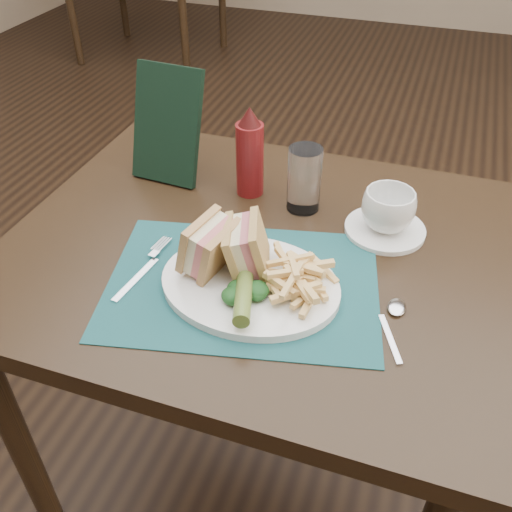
# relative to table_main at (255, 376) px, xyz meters

# --- Properties ---
(floor) EXTENTS (7.00, 7.00, 0.00)m
(floor) POSITION_rel_table_main_xyz_m (0.00, 0.50, -0.38)
(floor) COLOR black
(floor) RESTS_ON ground
(wall_back) EXTENTS (6.00, 0.00, 6.00)m
(wall_back) POSITION_rel_table_main_xyz_m (0.00, 4.00, -0.38)
(wall_back) COLOR tan
(wall_back) RESTS_ON ground
(table_main) EXTENTS (0.90, 0.75, 0.75)m
(table_main) POSITION_rel_table_main_xyz_m (0.00, 0.00, 0.00)
(table_main) COLOR black
(table_main) RESTS_ON ground
(placemat) EXTENTS (0.51, 0.41, 0.00)m
(placemat) POSITION_rel_table_main_xyz_m (0.02, -0.11, 0.38)
(placemat) COLOR #17474A
(placemat) RESTS_ON table_main
(plate) EXTENTS (0.31, 0.25, 0.01)m
(plate) POSITION_rel_table_main_xyz_m (0.03, -0.12, 0.38)
(plate) COLOR white
(plate) RESTS_ON placemat
(sandwich_half_a) EXTENTS (0.09, 0.11, 0.10)m
(sandwich_half_a) POSITION_rel_table_main_xyz_m (-0.06, -0.11, 0.44)
(sandwich_half_a) COLOR tan
(sandwich_half_a) RESTS_ON plate
(sandwich_half_b) EXTENTS (0.10, 0.11, 0.10)m
(sandwich_half_b) POSITION_rel_table_main_xyz_m (-0.00, -0.10, 0.44)
(sandwich_half_b) COLOR tan
(sandwich_half_b) RESTS_ON plate
(kale_garnish) EXTENTS (0.11, 0.08, 0.03)m
(kale_garnish) POSITION_rel_table_main_xyz_m (0.03, -0.17, 0.41)
(kale_garnish) COLOR #153B19
(kale_garnish) RESTS_ON plate
(pickle_spear) EXTENTS (0.06, 0.12, 0.03)m
(pickle_spear) POSITION_rel_table_main_xyz_m (0.04, -0.18, 0.41)
(pickle_spear) COLOR #516928
(pickle_spear) RESTS_ON plate
(fries_pile) EXTENTS (0.18, 0.20, 0.05)m
(fries_pile) POSITION_rel_table_main_xyz_m (0.11, -0.11, 0.42)
(fries_pile) COLOR #E9C074
(fries_pile) RESTS_ON plate
(fork) EXTENTS (0.05, 0.17, 0.01)m
(fork) POSITION_rel_table_main_xyz_m (-0.15, -0.13, 0.38)
(fork) COLOR silver
(fork) RESTS_ON placemat
(spoon) EXTENTS (0.09, 0.15, 0.01)m
(spoon) POSITION_rel_table_main_xyz_m (0.27, -0.13, 0.38)
(spoon) COLOR silver
(spoon) RESTS_ON table_main
(saucer) EXTENTS (0.19, 0.19, 0.01)m
(saucer) POSITION_rel_table_main_xyz_m (0.22, 0.11, 0.38)
(saucer) COLOR white
(saucer) RESTS_ON table_main
(coffee_cup) EXTENTS (0.14, 0.14, 0.08)m
(coffee_cup) POSITION_rel_table_main_xyz_m (0.22, 0.11, 0.42)
(coffee_cup) COLOR white
(coffee_cup) RESTS_ON saucer
(drinking_glass) EXTENTS (0.07, 0.07, 0.13)m
(drinking_glass) POSITION_rel_table_main_xyz_m (0.05, 0.14, 0.44)
(drinking_glass) COLOR white
(drinking_glass) RESTS_ON table_main
(ketchup_bottle) EXTENTS (0.06, 0.06, 0.19)m
(ketchup_bottle) POSITION_rel_table_main_xyz_m (-0.07, 0.16, 0.47)
(ketchup_bottle) COLOR #5F1011
(ketchup_bottle) RESTS_ON table_main
(check_presenter) EXTENTS (0.15, 0.10, 0.23)m
(check_presenter) POSITION_rel_table_main_xyz_m (-0.25, 0.17, 0.49)
(check_presenter) COLOR black
(check_presenter) RESTS_ON table_main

